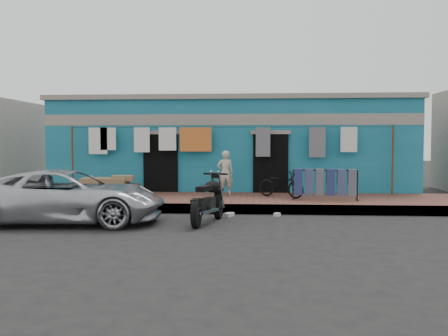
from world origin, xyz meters
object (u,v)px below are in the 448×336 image
(bicycle, at_px, (281,181))
(motorcycle, at_px, (208,199))
(jeans_rack, at_px, (325,184))
(seated_person, at_px, (225,173))
(car, at_px, (67,196))
(charpoy, at_px, (111,186))

(bicycle, bearing_deg, motorcycle, -175.59)
(jeans_rack, bearing_deg, motorcycle, -139.87)
(seated_person, bearing_deg, bicycle, 153.39)
(jeans_rack, bearing_deg, bicycle, 156.33)
(car, distance_m, bicycle, 5.93)
(car, height_order, motorcycle, car)
(charpoy, bearing_deg, jeans_rack, -6.15)
(charpoy, distance_m, jeans_rack, 6.24)
(motorcycle, bearing_deg, jeans_rack, 55.91)
(car, height_order, seated_person, seated_person)
(bicycle, relative_size, charpoy, 0.87)
(bicycle, bearing_deg, jeans_rack, -78.54)
(motorcycle, bearing_deg, car, -160.11)
(seated_person, bearing_deg, car, 38.67)
(bicycle, height_order, jeans_rack, bicycle)
(charpoy, bearing_deg, car, -88.98)
(seated_person, xyz_separation_m, motorcycle, (-0.16, -3.52, -0.36))
(car, bearing_deg, seated_person, -46.24)
(bicycle, distance_m, jeans_rack, 1.28)
(jeans_rack, bearing_deg, charpoy, 173.85)
(charpoy, xyz_separation_m, jeans_rack, (6.20, -0.67, 0.15))
(car, xyz_separation_m, bicycle, (4.96, 3.25, 0.10))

